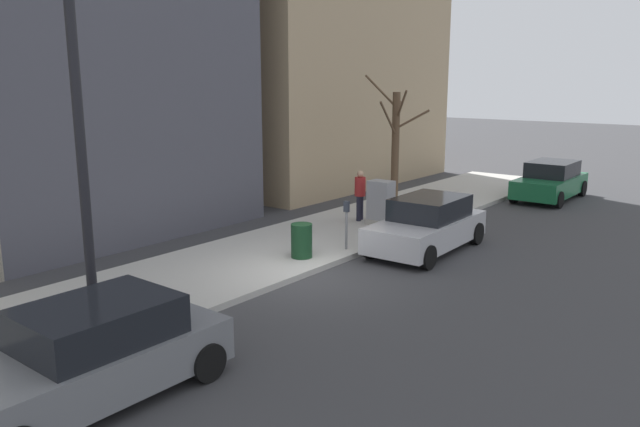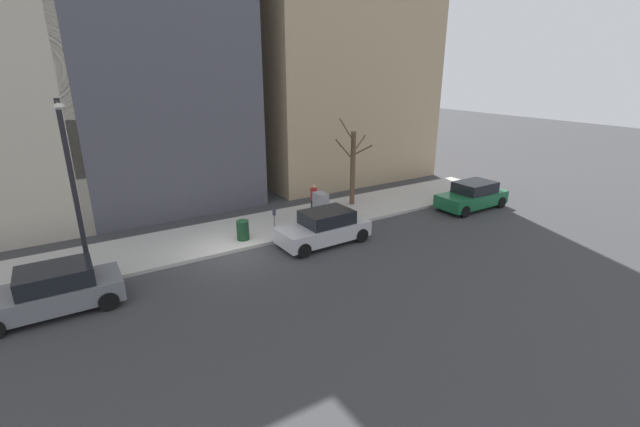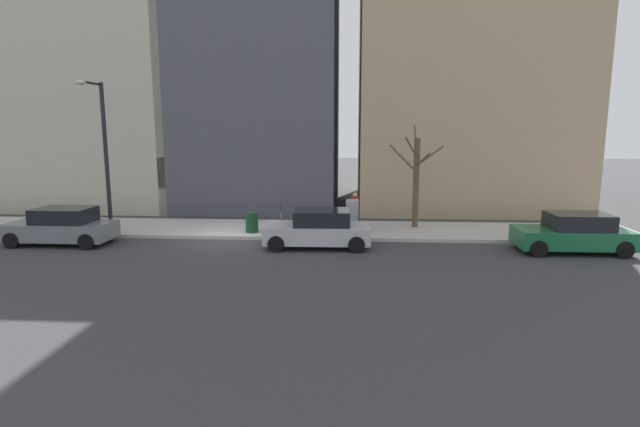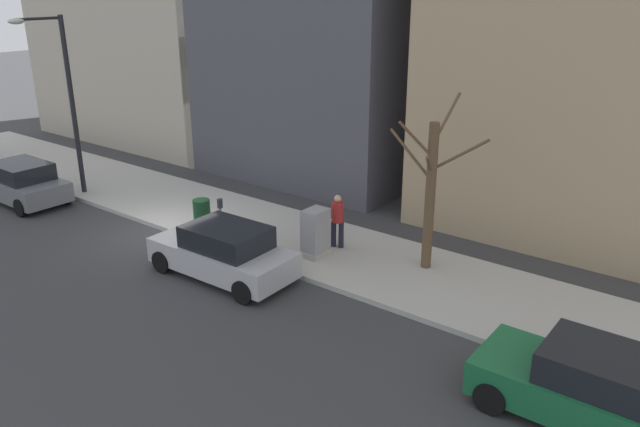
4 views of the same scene
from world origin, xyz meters
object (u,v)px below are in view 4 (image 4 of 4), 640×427
(parking_meter, at_px, (221,215))
(bare_tree, at_px, (430,191))
(trash_bin, at_px, (202,213))
(pedestrian_near_meter, at_px, (338,218))
(parked_car_grey, at_px, (21,183))
(utility_box, at_px, (316,233))
(parked_car_silver, at_px, (224,252))
(streetlamp, at_px, (64,92))
(parked_car_green, at_px, (595,389))

(parking_meter, relative_size, bare_tree, 0.28)
(trash_bin, height_order, pedestrian_near_meter, pedestrian_near_meter)
(parked_car_grey, relative_size, utility_box, 2.95)
(parked_car_silver, bearing_deg, streetlamp, 80.10)
(bare_tree, height_order, trash_bin, bare_tree)
(streetlamp, bearing_deg, bare_tree, -80.36)
(parked_car_silver, distance_m, utility_box, 2.75)
(parked_car_silver, xyz_separation_m, utility_box, (2.40, -1.34, 0.11))
(parking_meter, bearing_deg, parked_car_grey, 100.90)
(parked_car_grey, relative_size, streetlamp, 0.65)
(streetlamp, xyz_separation_m, trash_bin, (0.62, -6.29, -3.42))
(parking_meter, relative_size, streetlamp, 0.21)
(parked_car_green, xyz_separation_m, trash_bin, (2.18, 12.95, -0.14))
(parked_car_grey, distance_m, utility_box, 12.18)
(parked_car_green, bearing_deg, parked_car_silver, 88.43)
(utility_box, xyz_separation_m, bare_tree, (1.31, -2.94, 1.56))
(parked_car_green, bearing_deg, pedestrian_near_meter, 66.92)
(utility_box, bearing_deg, trash_bin, 95.15)
(parked_car_silver, distance_m, streetlamp, 10.04)
(utility_box, xyz_separation_m, streetlamp, (-1.02, 10.73, 3.17))
(trash_bin, bearing_deg, parked_car_green, -99.55)
(parked_car_silver, bearing_deg, parking_meter, 46.53)
(parked_car_green, distance_m, parked_car_grey, 20.42)
(streetlamp, xyz_separation_m, pedestrian_near_meter, (1.92, -10.86, -2.93))
(streetlamp, distance_m, trash_bin, 7.18)
(parking_meter, distance_m, utility_box, 3.18)
(parking_meter, xyz_separation_m, pedestrian_near_meter, (1.75, -3.19, 0.11))
(parked_car_grey, height_order, trash_bin, parked_car_grey)
(parked_car_silver, xyz_separation_m, bare_tree, (3.71, -4.28, 1.68))
(parked_car_silver, relative_size, parking_meter, 3.15)
(parked_car_green, bearing_deg, trash_bin, 79.92)
(streetlamp, height_order, pedestrian_near_meter, streetlamp)
(pedestrian_near_meter, bearing_deg, parked_car_green, 140.10)
(parked_car_silver, relative_size, pedestrian_near_meter, 2.56)
(parked_car_green, bearing_deg, parking_meter, 80.97)
(parked_car_grey, bearing_deg, streetlamp, -37.06)
(parked_car_silver, bearing_deg, parked_car_green, -92.55)
(parked_car_grey, xyz_separation_m, streetlamp, (1.54, -1.18, 3.28))
(bare_tree, distance_m, pedestrian_near_meter, 3.13)
(parked_car_grey, bearing_deg, trash_bin, -73.42)
(parked_car_green, relative_size, streetlamp, 0.65)
(parked_car_green, bearing_deg, bare_tree, 54.57)
(streetlamp, relative_size, trash_bin, 7.22)
(utility_box, bearing_deg, parking_meter, 105.52)
(parked_car_silver, distance_m, parked_car_grey, 10.57)
(bare_tree, bearing_deg, parking_meter, 109.76)
(parked_car_green, xyz_separation_m, parking_meter, (1.73, 11.57, 0.24))
(parked_car_grey, bearing_deg, parked_car_green, -89.58)
(parking_meter, xyz_separation_m, utility_box, (0.85, -3.06, -0.13))
(trash_bin, bearing_deg, streetlamp, 95.61)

